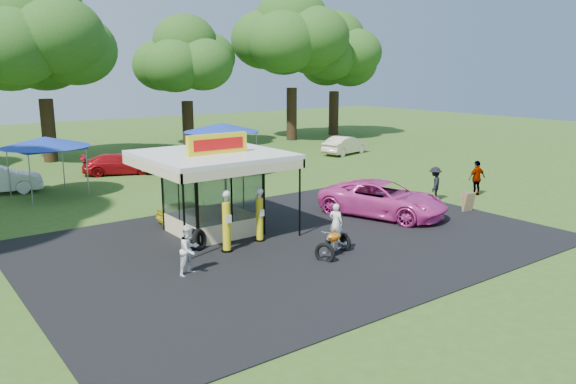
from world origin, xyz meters
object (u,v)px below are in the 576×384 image
(spectator_east_b, at_px, (477,178))
(tent_west, at_px, (45,142))
(bg_car_d, at_px, (230,151))
(kiosk_car, at_px, (189,211))
(bg_car_c, at_px, (176,158))
(motorcycle, at_px, (335,235))
(spectator_west, at_px, (190,250))
(gas_pump_left, at_px, (226,223))
(bg_car_b, at_px, (119,164))
(a_frame_sign, at_px, (468,202))
(spectator_east_a, at_px, (435,184))
(gas_station_kiosk, at_px, (213,191))
(tent_east, at_px, (221,128))
(bg_car_e, at_px, (345,145))
(gas_pump_right, at_px, (260,216))
(pink_sedan, at_px, (383,199))

(spectator_east_b, relative_size, tent_west, 0.42)
(bg_car_d, bearing_deg, kiosk_car, 142.36)
(spectator_east_b, distance_m, bg_car_c, 19.06)
(motorcycle, height_order, tent_west, tent_west)
(spectator_west, bearing_deg, gas_pump_left, 7.29)
(spectator_west, bearing_deg, bg_car_b, 53.07)
(a_frame_sign, distance_m, kiosk_car, 13.08)
(spectator_east_a, distance_m, tent_west, 20.49)
(gas_station_kiosk, distance_m, tent_east, 13.17)
(spectator_east_a, relative_size, bg_car_d, 0.33)
(motorcycle, relative_size, bg_car_e, 0.46)
(gas_pump_left, xyz_separation_m, motorcycle, (2.97, -2.67, -0.36))
(kiosk_car, bearing_deg, tent_east, -37.62)
(gas_pump_right, distance_m, spectator_east_b, 13.93)
(gas_pump_left, bearing_deg, gas_station_kiosk, 71.59)
(gas_pump_left, relative_size, spectator_east_b, 1.26)
(spectator_east_a, bearing_deg, spectator_east_b, 134.46)
(bg_car_c, bearing_deg, spectator_east_b, -142.88)
(spectator_west, bearing_deg, spectator_east_b, -18.33)
(gas_station_kiosk, height_order, spectator_east_a, gas_station_kiosk)
(motorcycle, bearing_deg, bg_car_d, 44.75)
(bg_car_c, relative_size, tent_east, 1.04)
(spectator_east_a, xyz_separation_m, spectator_east_b, (2.78, -0.55, 0.06))
(bg_car_c, bearing_deg, gas_pump_left, 166.93)
(gas_station_kiosk, bearing_deg, bg_car_c, 70.07)
(gas_pump_right, bearing_deg, kiosk_car, 101.53)
(kiosk_car, bearing_deg, a_frame_sign, -119.11)
(spectator_east_a, bearing_deg, spectator_west, -26.46)
(gas_pump_left, xyz_separation_m, spectator_west, (-2.17, -1.28, -0.29))
(gas_pump_right, height_order, tent_west, tent_west)
(gas_station_kiosk, relative_size, spectator_east_a, 3.05)
(pink_sedan, distance_m, spectator_west, 10.71)
(spectator_west, relative_size, bg_car_d, 0.31)
(a_frame_sign, xyz_separation_m, tent_west, (-15.06, 15.53, 2.39))
(bg_car_b, height_order, bg_car_d, bg_car_d)
(kiosk_car, relative_size, spectator_east_a, 1.59)
(gas_pump_left, distance_m, gas_pump_right, 1.76)
(pink_sedan, height_order, bg_car_c, bg_car_c)
(gas_pump_left, distance_m, kiosk_car, 4.82)
(gas_station_kiosk, xyz_separation_m, bg_car_d, (9.92, 15.30, -1.03))
(spectator_east_a, xyz_separation_m, bg_car_d, (-2.11, 16.98, -0.13))
(gas_station_kiosk, xyz_separation_m, a_frame_sign, (11.43, -4.16, -1.29))
(gas_pump_right, height_order, spectator_west, gas_pump_right)
(motorcycle, xyz_separation_m, spectator_east_a, (9.89, 3.48, 0.10))
(gas_pump_right, xyz_separation_m, spectator_east_b, (13.93, -0.10, -0.10))
(bg_car_e, xyz_separation_m, tent_east, (-12.29, -1.81, 2.29))
(a_frame_sign, bearing_deg, gas_pump_left, -175.03)
(kiosk_car, distance_m, bg_car_e, 21.99)
(motorcycle, distance_m, a_frame_sign, 9.34)
(bg_car_d, xyz_separation_m, tent_east, (-3.02, -4.14, 2.26))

